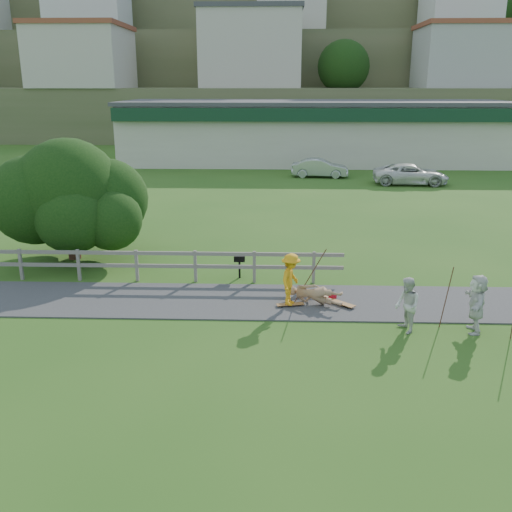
% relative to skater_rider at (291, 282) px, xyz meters
% --- Properties ---
extents(ground, '(260.00, 260.00, 0.00)m').
position_rel_skater_rider_xyz_m(ground, '(-1.17, -1.10, -0.79)').
color(ground, '#2A5819').
rests_on(ground, ground).
extents(path, '(34.00, 3.00, 0.04)m').
position_rel_skater_rider_xyz_m(path, '(-1.17, 0.40, -0.77)').
color(path, '#38383A').
rests_on(path, ground).
extents(fence, '(15.05, 0.10, 1.10)m').
position_rel_skater_rider_xyz_m(fence, '(-5.79, 2.20, -0.07)').
color(fence, slate).
rests_on(fence, ground).
extents(strip_mall, '(32.50, 10.75, 5.10)m').
position_rel_skater_rider_xyz_m(strip_mall, '(2.83, 33.84, 1.79)').
color(strip_mall, beige).
rests_on(strip_mall, ground).
extents(hillside, '(220.00, 67.00, 47.50)m').
position_rel_skater_rider_xyz_m(hillside, '(-1.17, 90.21, 13.62)').
color(hillside, '#505C36').
rests_on(hillside, ground).
extents(skater_rider, '(0.89, 1.16, 1.58)m').
position_rel_skater_rider_xyz_m(skater_rider, '(0.00, 0.00, 0.00)').
color(skater_rider, '#F3A216').
rests_on(skater_rider, ground).
extents(skater_fallen, '(1.17, 1.78, 0.65)m').
position_rel_skater_rider_xyz_m(skater_fallen, '(0.72, 0.25, -0.47)').
color(skater_fallen, tan).
rests_on(skater_fallen, ground).
extents(spectator_a, '(0.72, 0.85, 1.53)m').
position_rel_skater_rider_xyz_m(spectator_a, '(3.09, -1.66, -0.02)').
color(spectator_a, silver).
rests_on(spectator_a, ground).
extents(spectator_d, '(0.78, 1.58, 1.63)m').
position_rel_skater_rider_xyz_m(spectator_d, '(4.95, -1.60, 0.03)').
color(spectator_d, silver).
rests_on(spectator_d, ground).
extents(car_silver, '(4.15, 1.80, 1.33)m').
position_rel_skater_rider_xyz_m(car_silver, '(2.69, 25.14, -0.13)').
color(car_silver, '#B1B4B9').
rests_on(car_silver, ground).
extents(car_white, '(5.07, 2.59, 1.37)m').
position_rel_skater_rider_xyz_m(car_white, '(8.53, 22.24, -0.10)').
color(car_white, silver).
rests_on(car_white, ground).
extents(tree, '(6.32, 6.32, 3.75)m').
position_rel_skater_rider_xyz_m(tree, '(-8.21, 4.75, 1.09)').
color(tree, black).
rests_on(tree, ground).
extents(bbq, '(0.38, 0.29, 0.80)m').
position_rel_skater_rider_xyz_m(bbq, '(-1.70, 2.67, -0.39)').
color(bbq, black).
rests_on(bbq, ground).
extents(longboard_rider, '(0.85, 0.37, 0.09)m').
position_rel_skater_rider_xyz_m(longboard_rider, '(0.00, 0.00, -0.74)').
color(longboard_rider, olive).
rests_on(longboard_rider, ground).
extents(longboard_fallen, '(0.89, 0.84, 0.11)m').
position_rel_skater_rider_xyz_m(longboard_fallen, '(1.52, 0.15, -0.73)').
color(longboard_fallen, olive).
rests_on(longboard_fallen, ground).
extents(helmet, '(0.28, 0.28, 0.28)m').
position_rel_skater_rider_xyz_m(helmet, '(1.32, 0.60, -0.65)').
color(helmet, '#AC0B1A').
rests_on(helmet, ground).
extents(pole_rider, '(0.03, 0.03, 1.96)m').
position_rel_skater_rider_xyz_m(pole_rider, '(0.60, 0.40, 0.19)').
color(pole_rider, '#502D20').
rests_on(pole_rider, ground).
extents(pole_spec_left, '(0.03, 0.03, 1.78)m').
position_rel_skater_rider_xyz_m(pole_spec_left, '(4.21, -1.35, 0.10)').
color(pole_spec_left, '#502D20').
rests_on(pole_spec_left, ground).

